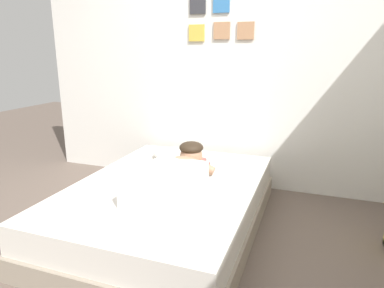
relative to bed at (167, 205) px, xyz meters
name	(u,v)px	position (x,y,z in m)	size (l,w,h in m)	color
ground_plane	(146,272)	(0.11, -0.59, -0.18)	(12.02, 12.02, 0.00)	#66564C
back_wall	(222,63)	(0.11, 1.14, 1.07)	(4.01, 0.12, 2.50)	silver
bed	(167,205)	(0.00, 0.00, 0.00)	(1.39, 1.97, 0.37)	gray
pillow	(179,154)	(-0.13, 0.58, 0.24)	(0.52, 0.32, 0.11)	white
person_lying	(175,175)	(0.10, -0.07, 0.29)	(0.43, 0.92, 0.27)	silver
coffee_cup	(202,163)	(0.13, 0.46, 0.23)	(0.12, 0.09, 0.07)	#D84C47
cell_phone	(167,192)	(0.07, -0.16, 0.19)	(0.07, 0.14, 0.01)	black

